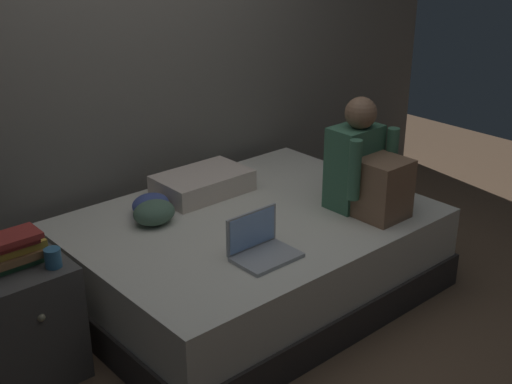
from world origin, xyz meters
TOP-DOWN VIEW (x-y plane):
  - ground_plane at (0.00, 0.00)m, footprint 8.00×8.00m
  - wall_back at (0.00, 1.20)m, footprint 5.60×0.10m
  - bed at (0.20, 0.30)m, footprint 2.00×1.50m
  - nightstand at (-1.10, 0.44)m, footprint 0.44×0.46m
  - person_sitting at (0.75, -0.06)m, footprint 0.39×0.44m
  - laptop at (-0.07, -0.09)m, footprint 0.32×0.23m
  - pillow at (0.20, 0.75)m, footprint 0.56×0.36m
  - book_stack at (-1.08, 0.44)m, footprint 0.24×0.17m
  - mug at (-0.97, 0.32)m, footprint 0.08×0.08m
  - clothes_pile at (-0.23, 0.64)m, footprint 0.28×0.31m

SIDE VIEW (x-z plane):
  - ground_plane at x=0.00m, z-range 0.00..0.00m
  - bed at x=0.20m, z-range 0.00..0.49m
  - nightstand at x=-1.10m, z-range 0.00..0.60m
  - laptop at x=-0.07m, z-range 0.44..0.66m
  - clothes_pile at x=-0.23m, z-range 0.49..0.62m
  - pillow at x=0.20m, z-range 0.50..0.63m
  - mug at x=-0.97m, z-range 0.60..0.69m
  - book_stack at x=-1.08m, z-range 0.60..0.76m
  - person_sitting at x=0.75m, z-range 0.42..1.07m
  - wall_back at x=0.00m, z-range 0.00..2.70m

